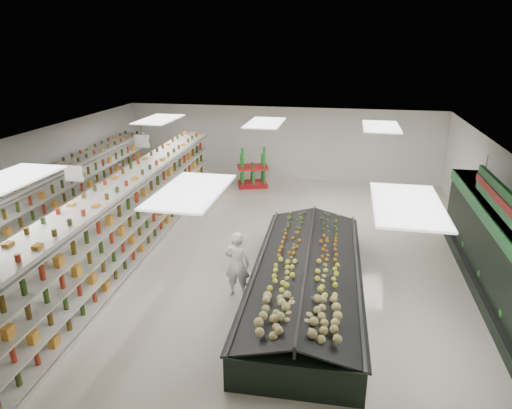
% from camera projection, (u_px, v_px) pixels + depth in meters
% --- Properties ---
extents(floor, '(16.00, 16.00, 0.00)m').
position_uv_depth(floor, '(240.00, 252.00, 13.53)').
color(floor, beige).
rests_on(floor, ground).
extents(ceiling, '(14.00, 16.00, 0.02)m').
position_uv_depth(ceiling, '(239.00, 145.00, 12.45)').
color(ceiling, white).
rests_on(ceiling, wall_back).
extents(wall_back, '(14.00, 0.02, 3.20)m').
position_uv_depth(wall_back, '(281.00, 143.00, 20.38)').
color(wall_back, white).
rests_on(wall_back, floor).
extents(wall_left, '(0.02, 16.00, 3.20)m').
position_uv_depth(wall_left, '(22.00, 186.00, 14.28)').
color(wall_left, white).
rests_on(wall_left, floor).
extents(wall_right, '(0.02, 16.00, 3.20)m').
position_uv_depth(wall_right, '(505.00, 218.00, 11.69)').
color(wall_right, white).
rests_on(wall_right, floor).
extents(produce_wall_case, '(0.93, 8.00, 2.20)m').
position_uv_depth(produce_wall_case, '(500.00, 254.00, 10.52)').
color(produce_wall_case, black).
rests_on(produce_wall_case, floor).
extents(aisle_sign_near, '(0.52, 0.06, 0.75)m').
position_uv_depth(aisle_sign_near, '(74.00, 173.00, 11.46)').
color(aisle_sign_near, white).
rests_on(aisle_sign_near, ceiling).
extents(aisle_sign_far, '(0.52, 0.06, 0.75)m').
position_uv_depth(aisle_sign_far, '(142.00, 141.00, 15.15)').
color(aisle_sign_far, white).
rests_on(aisle_sign_far, ceiling).
extents(hortifruti_banner, '(0.12, 3.20, 0.95)m').
position_uv_depth(hortifruti_banner, '(498.00, 196.00, 10.10)').
color(hortifruti_banner, '#1C6C31').
rests_on(hortifruti_banner, ceiling).
extents(gondola_left, '(1.39, 12.24, 2.12)m').
position_uv_depth(gondola_left, '(62.00, 202.00, 14.81)').
color(gondola_left, silver).
rests_on(gondola_left, floor).
extents(gondola_center, '(1.60, 13.56, 2.34)m').
position_uv_depth(gondola_center, '(133.00, 219.00, 13.07)').
color(gondola_center, silver).
rests_on(gondola_center, floor).
extents(produce_island, '(2.79, 7.21, 1.07)m').
position_uv_depth(produce_island, '(307.00, 277.00, 11.06)').
color(produce_island, black).
rests_on(produce_island, floor).
extents(soda_endcap, '(1.46, 1.20, 1.61)m').
position_uv_depth(soda_endcap, '(253.00, 169.00, 19.36)').
color(soda_endcap, '#A71316').
rests_on(soda_endcap, floor).
extents(shopper_main, '(0.62, 0.41, 1.68)m').
position_uv_depth(shopper_main, '(237.00, 264.00, 10.93)').
color(shopper_main, silver).
rests_on(shopper_main, floor).
extents(shopper_background, '(0.83, 0.99, 1.74)m').
position_uv_depth(shopper_background, '(144.00, 190.00, 16.29)').
color(shopper_background, '#96835C').
rests_on(shopper_background, floor).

